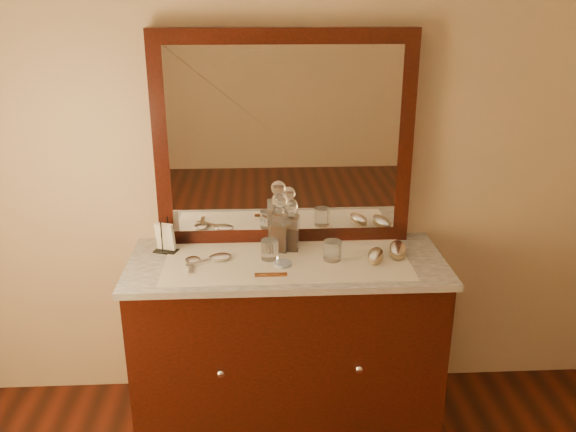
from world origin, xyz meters
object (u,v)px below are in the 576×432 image
object	(u,v)px
mirror_frame	(284,140)
brush_near	(376,256)
decanter_left	(280,228)
decanter_right	(291,230)
brush_far	(398,250)
pin_dish	(283,264)
dresser_cabinet	(287,343)
napkin_rack	(165,239)
comb	(271,275)
hand_mirror_outer	(192,262)
hand_mirror_inner	(216,258)

from	to	relation	value
mirror_frame	brush_near	xyz separation A→B (m)	(0.40, -0.28, -0.48)
mirror_frame	decanter_left	distance (m)	0.41
decanter_left	mirror_frame	bearing A→B (deg)	78.66
decanter_right	brush_far	world-z (taller)	decanter_right
pin_dish	dresser_cabinet	bearing A→B (deg)	70.91
pin_dish	napkin_rack	world-z (taller)	napkin_rack
mirror_frame	comb	world-z (taller)	mirror_frame
hand_mirror_outer	decanter_left	bearing A→B (deg)	18.85
decanter_right	napkin_rack	bearing A→B (deg)	179.07
mirror_frame	hand_mirror_inner	bearing A→B (deg)	-143.53
dresser_cabinet	brush_far	world-z (taller)	brush_far
mirror_frame	hand_mirror_inner	distance (m)	0.63
dresser_cabinet	decanter_left	size ratio (longest dim) A/B	4.95
decanter_right	hand_mirror_inner	distance (m)	0.37
comb	napkin_rack	world-z (taller)	napkin_rack
brush_near	hand_mirror_outer	bearing A→B (deg)	179.32
dresser_cabinet	mirror_frame	xyz separation A→B (m)	(0.00, 0.25, 0.94)
comb	decanter_right	size ratio (longest dim) A/B	0.56
decanter_right	brush_far	distance (m)	0.50
pin_dish	hand_mirror_inner	size ratio (longest dim) A/B	0.37
comb	decanter_left	distance (m)	0.30
decanter_right	brush_far	size ratio (longest dim) A/B	1.38
decanter_left	napkin_rack	bearing A→B (deg)	178.86
decanter_left	hand_mirror_outer	bearing A→B (deg)	-161.15
brush_near	pin_dish	bearing A→B (deg)	-175.58
napkin_rack	brush_near	size ratio (longest dim) A/B	1.00
dresser_cabinet	mirror_frame	size ratio (longest dim) A/B	1.17
comb	hand_mirror_inner	distance (m)	0.30
comb	napkin_rack	bearing A→B (deg)	149.70
dresser_cabinet	comb	size ratio (longest dim) A/B	10.01
hand_mirror_inner	mirror_frame	bearing A→B (deg)	36.47
comb	brush_near	world-z (taller)	brush_near
decanter_left	hand_mirror_inner	size ratio (longest dim) A/B	1.29
dresser_cabinet	decanter_right	size ratio (longest dim) A/B	5.58
decanter_left	hand_mirror_outer	world-z (taller)	decanter_left
comb	decanter_right	bearing A→B (deg)	70.70
mirror_frame	comb	bearing A→B (deg)	-100.56
mirror_frame	napkin_rack	distance (m)	0.72
brush_far	brush_near	bearing A→B (deg)	-153.39
dresser_cabinet	hand_mirror_inner	size ratio (longest dim) A/B	6.37
hand_mirror_outer	dresser_cabinet	bearing A→B (deg)	2.89
comb	decanter_right	distance (m)	0.31
brush_near	brush_far	bearing A→B (deg)	26.61
comb	hand_mirror_inner	xyz separation A→B (m)	(-0.24, 0.17, 0.01)
decanter_left	decanter_right	size ratio (longest dim) A/B	1.13
decanter_left	hand_mirror_inner	distance (m)	0.33
dresser_cabinet	hand_mirror_outer	distance (m)	0.62
mirror_frame	pin_dish	xyz separation A→B (m)	(-0.02, -0.31, -0.49)
mirror_frame	brush_near	world-z (taller)	mirror_frame
mirror_frame	hand_mirror_inner	xyz separation A→B (m)	(-0.32, -0.24, -0.49)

